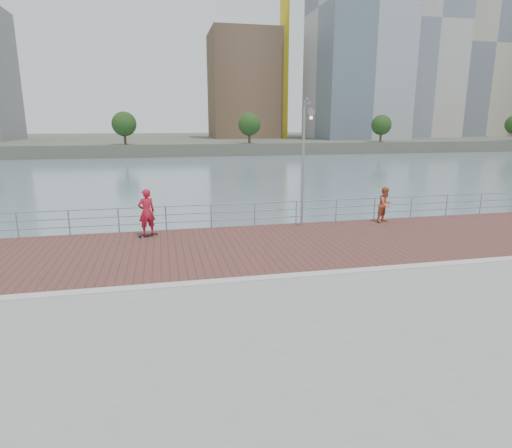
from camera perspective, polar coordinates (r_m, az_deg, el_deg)
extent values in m
plane|color=slate|center=(14.38, 1.76, -14.76)|extent=(400.00, 400.00, 0.00)
cube|color=gray|center=(9.82, 9.54, -22.92)|extent=(40.00, 24.00, 2.00)
cube|color=brown|center=(16.88, -1.16, -3.03)|extent=(40.00, 6.80, 0.02)
cube|color=#B7B5AD|center=(13.54, 1.83, -7.16)|extent=(40.00, 0.40, 0.06)
cube|color=#4C5142|center=(134.94, -11.22, 10.82)|extent=(320.00, 95.00, 2.50)
cylinder|color=#8C9EA8|center=(20.67, -29.23, -0.15)|extent=(0.06, 0.06, 1.10)
cylinder|color=#8C9EA8|center=(20.16, -23.65, 0.13)|extent=(0.06, 0.06, 1.10)
cylinder|color=#8C9EA8|center=(19.85, -17.85, 0.43)|extent=(0.06, 0.06, 1.10)
cylinder|color=#8C9EA8|center=(19.75, -11.92, 0.73)|extent=(0.06, 0.06, 1.10)
cylinder|color=#8C9EA8|center=(19.86, -5.99, 1.02)|extent=(0.06, 0.06, 1.10)
cylinder|color=#8C9EA8|center=(20.18, -0.19, 1.29)|extent=(0.06, 0.06, 1.10)
cylinder|color=#8C9EA8|center=(20.70, 5.37, 1.54)|extent=(0.06, 0.06, 1.10)
cylinder|color=#8C9EA8|center=(21.40, 10.62, 1.76)|extent=(0.06, 0.06, 1.10)
cylinder|color=#8C9EA8|center=(22.28, 15.50, 1.96)|extent=(0.06, 0.06, 1.10)
cylinder|color=#8C9EA8|center=(23.30, 19.97, 2.12)|extent=(0.06, 0.06, 1.10)
cylinder|color=#8C9EA8|center=(24.45, 24.05, 2.26)|extent=(0.06, 0.06, 1.10)
cylinder|color=#8C9EA8|center=(25.71, 27.75, 2.38)|extent=(0.06, 0.06, 1.10)
cylinder|color=#8C9EA8|center=(19.88, -3.09, 2.71)|extent=(39.00, 0.05, 0.05)
cylinder|color=#8C9EA8|center=(19.96, -3.07, 1.65)|extent=(39.00, 0.05, 0.05)
cylinder|color=#8C9EA8|center=(20.03, -3.06, 0.63)|extent=(39.00, 0.05, 0.05)
cylinder|color=gray|center=(19.93, 6.28, 7.50)|extent=(0.11, 0.11, 5.52)
cylinder|color=gray|center=(19.40, 6.94, 15.50)|extent=(0.07, 0.92, 0.07)
cone|color=#B2B2AD|center=(18.96, 7.39, 14.98)|extent=(0.41, 0.41, 0.32)
cube|color=black|center=(18.87, -14.21, -1.40)|extent=(0.84, 0.46, 0.03)
cylinder|color=beige|center=(18.74, -14.90, -1.69)|extent=(0.07, 0.06, 0.06)
cylinder|color=beige|center=(18.88, -13.38, -1.49)|extent=(0.07, 0.06, 0.06)
cylinder|color=beige|center=(18.88, -15.03, -1.59)|extent=(0.07, 0.06, 0.06)
cylinder|color=beige|center=(19.02, -13.51, -1.39)|extent=(0.07, 0.06, 0.06)
imported|color=#B6182D|center=(18.64, -14.39, 1.56)|extent=(0.83, 0.68, 1.98)
imported|color=#C15E38|center=(21.72, 16.85, 2.48)|extent=(1.03, 0.94, 1.72)
cube|color=gold|center=(122.67, 3.80, 23.11)|extent=(2.00, 2.00, 50.00)
cube|color=brown|center=(124.84, -1.72, 17.93)|extent=(18.00, 18.00, 28.26)
cube|color=#9E9EA3|center=(124.74, 13.60, 26.04)|extent=(22.00, 22.00, 64.56)
cube|color=#B2ADA3|center=(144.44, 21.09, 23.51)|extent=(20.00, 20.00, 63.32)
cube|color=#ADA38E|center=(162.36, 26.77, 20.21)|extent=(24.00, 22.00, 54.56)
cylinder|color=#473323|center=(89.58, -17.09, 11.28)|extent=(0.50, 0.50, 3.70)
sphere|color=#193814|center=(89.55, -17.18, 12.63)|extent=(4.76, 4.76, 4.76)
cylinder|color=#473323|center=(91.14, -0.90, 11.86)|extent=(0.50, 0.50, 3.63)
sphere|color=#193814|center=(91.11, -0.90, 13.16)|extent=(4.66, 4.66, 4.66)
cylinder|color=#473323|center=(101.46, 16.30, 11.45)|extent=(0.50, 0.50, 3.45)
sphere|color=#193814|center=(101.43, 16.37, 12.56)|extent=(4.44, 4.44, 4.44)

